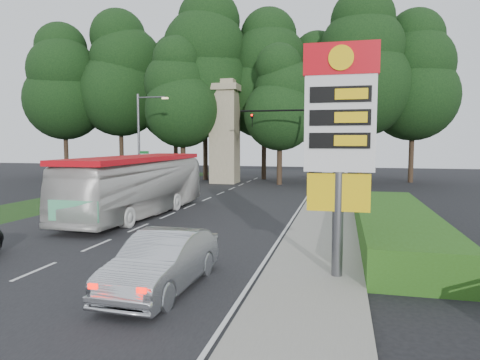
% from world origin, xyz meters
% --- Properties ---
extents(ground, '(120.00, 120.00, 0.00)m').
position_xyz_m(ground, '(0.00, 0.00, 0.00)').
color(ground, black).
rests_on(ground, ground).
extents(road_surface, '(14.00, 80.00, 0.02)m').
position_xyz_m(road_surface, '(0.00, 12.00, 0.01)').
color(road_surface, black).
rests_on(road_surface, ground).
extents(sidewalk_right, '(3.00, 80.00, 0.12)m').
position_xyz_m(sidewalk_right, '(8.50, 12.00, 0.06)').
color(sidewalk_right, gray).
rests_on(sidewalk_right, ground).
extents(grass_verge_left, '(5.00, 50.00, 0.02)m').
position_xyz_m(grass_verge_left, '(-9.50, 18.00, 0.01)').
color(grass_verge_left, '#193814').
rests_on(grass_verge_left, ground).
extents(hedge, '(3.00, 14.00, 1.20)m').
position_xyz_m(hedge, '(11.50, 8.00, 0.60)').
color(hedge, '#295416').
rests_on(hedge, ground).
extents(gas_station_pylon, '(2.10, 0.45, 6.85)m').
position_xyz_m(gas_station_pylon, '(9.20, 1.99, 4.45)').
color(gas_station_pylon, '#59595E').
rests_on(gas_station_pylon, ground).
extents(traffic_signal_mast, '(6.10, 0.35, 7.20)m').
position_xyz_m(traffic_signal_mast, '(5.68, 24.00, 4.67)').
color(traffic_signal_mast, black).
rests_on(traffic_signal_mast, ground).
extents(streetlight_signs, '(2.75, 0.98, 8.00)m').
position_xyz_m(streetlight_signs, '(-6.99, 22.01, 4.44)').
color(streetlight_signs, '#59595E').
rests_on(streetlight_signs, ground).
extents(monument, '(3.00, 3.00, 10.05)m').
position_xyz_m(monument, '(-2.00, 30.00, 5.10)').
color(monument, gray).
rests_on(monument, ground).
extents(tree_far_west, '(8.96, 8.96, 17.60)m').
position_xyz_m(tree_far_west, '(-22.00, 33.00, 10.68)').
color(tree_far_west, '#2D2116').
rests_on(tree_far_west, ground).
extents(tree_west_mid, '(9.80, 9.80, 19.25)m').
position_xyz_m(tree_west_mid, '(-16.00, 35.00, 11.69)').
color(tree_west_mid, '#2D2116').
rests_on(tree_west_mid, ground).
extents(tree_west_near, '(8.40, 8.40, 16.50)m').
position_xyz_m(tree_west_near, '(-10.00, 37.00, 10.02)').
color(tree_west_near, '#2D2116').
rests_on(tree_west_near, ground).
extents(tree_center_left, '(10.08, 10.08, 19.80)m').
position_xyz_m(tree_center_left, '(-5.00, 33.00, 12.02)').
color(tree_center_left, '#2D2116').
rests_on(tree_center_left, ground).
extents(tree_center_right, '(9.24, 9.24, 18.15)m').
position_xyz_m(tree_center_right, '(1.00, 35.00, 11.02)').
color(tree_center_right, '#2D2116').
rests_on(tree_center_right, ground).
extents(tree_east_near, '(8.12, 8.12, 15.95)m').
position_xyz_m(tree_east_near, '(6.00, 37.00, 9.68)').
color(tree_east_near, '#2D2116').
rests_on(tree_east_near, ground).
extents(tree_east_mid, '(9.52, 9.52, 18.70)m').
position_xyz_m(tree_east_mid, '(11.00, 33.00, 11.35)').
color(tree_east_mid, '#2D2116').
rests_on(tree_east_mid, ground).
extents(tree_far_east, '(8.68, 8.68, 17.05)m').
position_xyz_m(tree_far_east, '(16.00, 35.00, 10.35)').
color(tree_far_east, '#2D2116').
rests_on(tree_far_east, ground).
extents(tree_monument_left, '(7.28, 7.28, 14.30)m').
position_xyz_m(tree_monument_left, '(-6.00, 29.00, 8.68)').
color(tree_monument_left, '#2D2116').
rests_on(tree_monument_left, ground).
extents(tree_monument_right, '(6.72, 6.72, 13.20)m').
position_xyz_m(tree_monument_right, '(3.50, 29.50, 8.01)').
color(tree_monument_right, '#2D2116').
rests_on(tree_monument_right, ground).
extents(transit_bus, '(3.23, 11.90, 3.29)m').
position_xyz_m(transit_bus, '(-1.60, 10.62, 1.64)').
color(transit_bus, silver).
rests_on(transit_bus, ground).
extents(sedan_silver, '(1.81, 4.86, 1.58)m').
position_xyz_m(sedan_silver, '(4.56, -0.04, 0.79)').
color(sedan_silver, '#B9BCC1').
rests_on(sedan_silver, ground).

